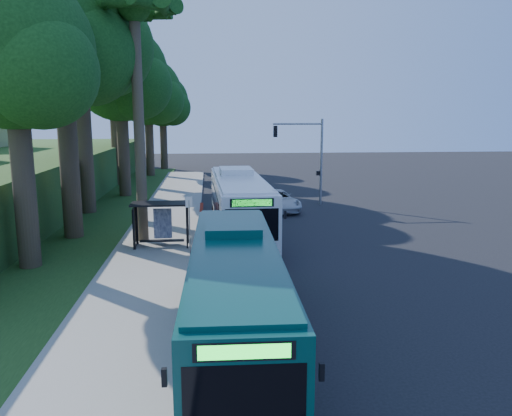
{
  "coord_description": "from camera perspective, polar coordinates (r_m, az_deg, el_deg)",
  "views": [
    {
      "loc": [
        -4.37,
        -30.06,
        7.14
      ],
      "look_at": [
        -1.42,
        1.0,
        1.43
      ],
      "focal_mm": 35.0,
      "sensor_mm": 36.0,
      "label": 1
    }
  ],
  "objects": [
    {
      "name": "tree_3",
      "position": [
        55.09,
        -15.91,
        15.02
      ],
      "size": [
        10.08,
        9.6,
        17.28
      ],
      "color": "#382B1E",
      "rests_on": "ground"
    },
    {
      "name": "bus_shelter",
      "position": [
        27.87,
        -11.27,
        -0.87
      ],
      "size": [
        3.2,
        1.51,
        2.55
      ],
      "color": "black",
      "rests_on": "ground"
    },
    {
      "name": "tree_4",
      "position": [
        62.5,
        -12.18,
        12.51
      ],
      "size": [
        8.4,
        8.0,
        14.14
      ],
      "color": "#382B1E",
      "rests_on": "ground"
    },
    {
      "name": "tree_5",
      "position": [
        70.33,
        -10.58,
        11.68
      ],
      "size": [
        7.35,
        7.0,
        12.86
      ],
      "color": "#382B1E",
      "rests_on": "ground"
    },
    {
      "name": "tree_2",
      "position": [
        46.78,
        -15.14,
        14.11
      ],
      "size": [
        8.82,
        8.4,
        15.12
      ],
      "color": "#382B1E",
      "rests_on": "ground"
    },
    {
      "name": "white_bus",
      "position": [
        29.72,
        -1.94,
        0.29
      ],
      "size": [
        3.21,
        13.43,
        3.98
      ],
      "rotation": [
        0.0,
        0.0,
        0.03
      ],
      "color": "white",
      "rests_on": "ground"
    },
    {
      "name": "teal_bus",
      "position": [
        15.5,
        -2.41,
        -9.88
      ],
      "size": [
        2.92,
        12.31,
        3.65
      ],
      "rotation": [
        0.0,
        0.0,
        -0.02
      ],
      "color": "#0B3E39",
      "rests_on": "ground"
    },
    {
      "name": "sidewalk",
      "position": [
        31.02,
        -10.72,
        -3.01
      ],
      "size": [
        4.5,
        70.0,
        0.12
      ],
      "primitive_type": "cube",
      "color": "gray",
      "rests_on": "ground"
    },
    {
      "name": "grass_verge",
      "position": [
        36.8,
        -18.89,
        -1.34
      ],
      "size": [
        8.0,
        70.0,
        0.06
      ],
      "primitive_type": "cube",
      "color": "#234719",
      "rests_on": "ground"
    },
    {
      "name": "tree_6",
      "position": [
        25.65,
        -25.8,
        15.11
      ],
      "size": [
        7.56,
        7.2,
        13.74
      ],
      "color": "#382B1E",
      "rests_on": "ground"
    },
    {
      "name": "red_curb",
      "position": [
        27.01,
        -6.6,
        -4.89
      ],
      "size": [
        0.25,
        30.0,
        0.13
      ],
      "primitive_type": "cube",
      "color": "maroon",
      "rests_on": "ground"
    },
    {
      "name": "ground",
      "position": [
        31.21,
        2.77,
        -2.88
      ],
      "size": [
        140.0,
        140.0,
        0.0
      ],
      "primitive_type": "plane",
      "color": "black",
      "rests_on": "ground"
    },
    {
      "name": "traffic_signal_pole",
      "position": [
        40.97,
        6.1,
        6.5
      ],
      "size": [
        4.1,
        0.3,
        7.0
      ],
      "color": "gray",
      "rests_on": "ground"
    },
    {
      "name": "stop_sign_pole",
      "position": [
        25.59,
        -7.63,
        -1.13
      ],
      "size": [
        0.35,
        0.06,
        3.17
      ],
      "color": "gray",
      "rests_on": "ground"
    },
    {
      "name": "tree_1",
      "position": [
        39.49,
        -19.54,
        17.93
      ],
      "size": [
        10.5,
        10.0,
        18.26
      ],
      "color": "#382B1E",
      "rests_on": "ground"
    },
    {
      "name": "tree_0",
      "position": [
        31.36,
        -21.2,
        17.13
      ],
      "size": [
        8.4,
        8.0,
        15.7
      ],
      "color": "#382B1E",
      "rests_on": "ground"
    },
    {
      "name": "palm_tree",
      "position": [
        29.29,
        -13.73,
        20.38
      ],
      "size": [
        4.2,
        4.2,
        14.4
      ],
      "color": "#4C3F2D",
      "rests_on": "ground"
    },
    {
      "name": "pickup",
      "position": [
        38.59,
        2.29,
        0.88
      ],
      "size": [
        3.74,
        6.08,
        1.57
      ],
      "primitive_type": "imported",
      "rotation": [
        0.0,
        0.0,
        0.21
      ],
      "color": "silver",
      "rests_on": "ground"
    }
  ]
}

